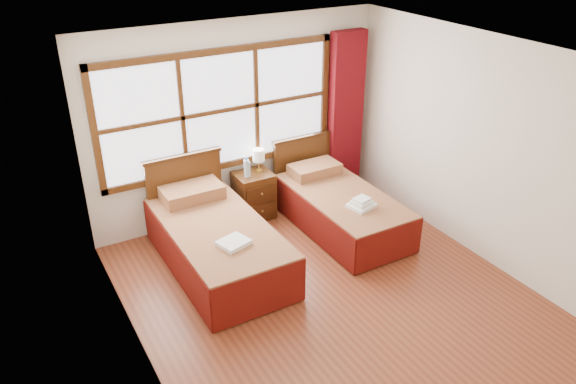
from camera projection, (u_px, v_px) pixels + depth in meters
floor at (331, 297)px, 6.08m from camera, size 4.50×4.50×0.00m
ceiling at (342, 58)px, 4.89m from camera, size 4.50×4.50×0.00m
wall_back at (238, 121)px, 7.22m from camera, size 4.00×0.00×4.00m
wall_left at (134, 246)px, 4.60m from camera, size 0.00×4.50×4.50m
wall_right at (482, 150)px, 6.37m from camera, size 0.00×4.50×4.50m
window at (220, 111)px, 6.99m from camera, size 3.16×0.06×1.56m
curtain at (345, 114)px, 7.88m from camera, size 0.50×0.16×2.30m
bed_left at (216, 241)px, 6.49m from camera, size 1.08×2.10×1.05m
bed_right at (340, 207)px, 7.27m from camera, size 0.99×2.01×0.95m
nightstand at (254, 195)px, 7.50m from camera, size 0.48×0.47×0.64m
towels_left at (234, 243)px, 5.96m from camera, size 0.36×0.34×0.05m
towels_right at (362, 204)px, 6.79m from camera, size 0.35×0.32×0.13m
lamp at (259, 156)px, 7.33m from camera, size 0.16×0.16×0.31m
bottle_near at (247, 168)px, 7.22m from camera, size 0.07×0.07×0.27m
bottle_far at (248, 169)px, 7.24m from camera, size 0.06×0.06×0.23m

